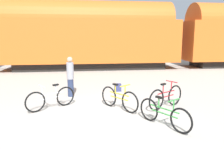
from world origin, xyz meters
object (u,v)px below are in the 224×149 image
at_px(person_in_grey, 70,76).
at_px(backpack, 118,87).
at_px(freight_train, 91,34).
at_px(bicycle_yellow, 119,98).
at_px(bicycle_maroon, 166,97).
at_px(bicycle_silver, 51,98).
at_px(bicycle_green, 164,114).

relative_size(person_in_grey, backpack, 4.75).
height_order(freight_train, bicycle_yellow, freight_train).
distance_m(bicycle_yellow, backpack, 2.45).
bearing_deg(bicycle_maroon, bicycle_yellow, 178.71).
bearing_deg(bicycle_yellow, bicycle_silver, 171.54).
bearing_deg(bicycle_silver, backpack, 38.87).
bearing_deg(bicycle_silver, person_in_grey, 69.73).
relative_size(bicycle_yellow, person_in_grey, 0.86).
height_order(bicycle_yellow, bicycle_maroon, bicycle_maroon).
distance_m(bicycle_maroon, person_in_grey, 3.84).
relative_size(bicycle_yellow, backpack, 4.06).
xyz_separation_m(bicycle_yellow, person_in_grey, (-1.70, 1.85, 0.46)).
distance_m(freight_train, bicycle_silver, 9.48).
bearing_deg(freight_train, bicycle_maroon, -76.52).
bearing_deg(freight_train, bicycle_yellow, -86.04).
bearing_deg(bicycle_silver, bicycle_yellow, -8.46).
bearing_deg(bicycle_silver, bicycle_maroon, -5.49).
bearing_deg(bicycle_maroon, bicycle_green, -112.70).
xyz_separation_m(freight_train, bicycle_silver, (-1.61, -9.08, -2.22)).
relative_size(freight_train, person_in_grey, 24.95).
bearing_deg(bicycle_yellow, person_in_grey, 132.62).
height_order(freight_train, bicycle_maroon, freight_train).
height_order(bicycle_silver, bicycle_green, bicycle_silver).
relative_size(bicycle_maroon, backpack, 4.36).
height_order(bicycle_maroon, person_in_grey, person_in_grey).
relative_size(bicycle_yellow, bicycle_silver, 0.92).
xyz_separation_m(bicycle_maroon, person_in_grey, (-3.31, 1.88, 0.45)).
distance_m(bicycle_maroon, backpack, 2.78).
xyz_separation_m(person_in_grey, backpack, (2.03, 0.57, -0.66)).
bearing_deg(bicycle_green, bicycle_yellow, 122.36).
height_order(bicycle_green, backpack, bicycle_green).
bearing_deg(backpack, person_in_grey, -164.22).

